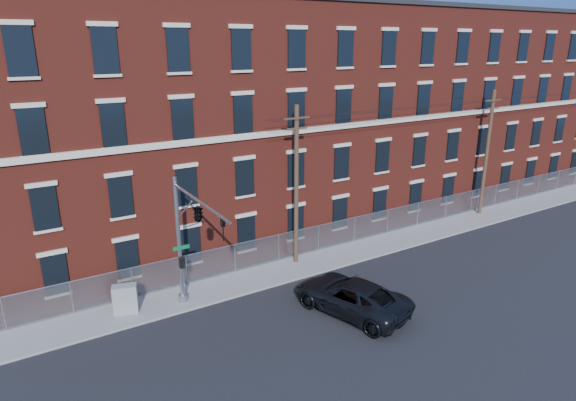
% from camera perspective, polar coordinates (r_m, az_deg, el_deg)
% --- Properties ---
extents(ground, '(140.00, 140.00, 0.00)m').
position_cam_1_polar(ground, '(27.02, 3.80, -12.43)').
color(ground, black).
rests_on(ground, ground).
extents(sidewalk, '(65.00, 3.00, 0.12)m').
position_cam_1_polar(sidewalk, '(37.63, 14.40, -3.86)').
color(sidewalk, gray).
rests_on(sidewalk, ground).
extents(mill_building, '(55.30, 14.32, 16.30)m').
position_cam_1_polar(mill_building, '(42.06, 6.45, 10.26)').
color(mill_building, maroon).
rests_on(mill_building, ground).
extents(chain_link_fence, '(59.06, 0.06, 1.85)m').
position_cam_1_polar(chain_link_fence, '(38.13, 13.13, -1.87)').
color(chain_link_fence, '#A5A8AD').
rests_on(chain_link_fence, ground).
extents(traffic_signal_mast, '(0.90, 6.75, 7.00)m').
position_cam_1_polar(traffic_signal_mast, '(23.90, -10.87, -2.59)').
color(traffic_signal_mast, '#9EA0A5').
rests_on(traffic_signal_mast, ground).
extents(utility_pole_near, '(1.80, 0.28, 10.00)m').
position_cam_1_polar(utility_pole_near, '(30.26, 0.97, 1.98)').
color(utility_pole_near, '#4A3425').
rests_on(utility_pole_near, ground).
extents(utility_pole_mid, '(1.80, 0.28, 10.00)m').
position_cam_1_polar(utility_pole_mid, '(42.49, 21.97, 5.31)').
color(utility_pole_mid, '#4A3425').
rests_on(utility_pole_mid, ground).
extents(overhead_wires, '(40.00, 0.62, 0.62)m').
position_cam_1_polar(overhead_wires, '(41.92, 22.57, 10.35)').
color(overhead_wires, black).
rests_on(overhead_wires, ground).
extents(pickup_truck, '(4.59, 6.92, 1.77)m').
position_cam_1_polar(pickup_truck, '(26.59, 7.28, -10.89)').
color(pickup_truck, black).
rests_on(pickup_truck, ground).
extents(utility_cabinet, '(1.36, 0.97, 1.53)m').
position_cam_1_polar(utility_cabinet, '(27.45, -18.26, -10.74)').
color(utility_cabinet, gray).
rests_on(utility_cabinet, sidewalk).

